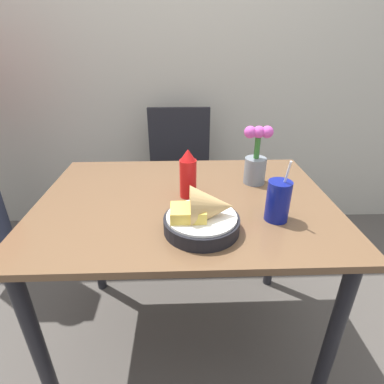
{
  "coord_description": "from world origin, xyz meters",
  "views": [
    {
      "loc": [
        -0.01,
        -1.01,
        1.3
      ],
      "look_at": [
        0.02,
        -0.06,
        0.83
      ],
      "focal_mm": 28.0,
      "sensor_mm": 36.0,
      "label": 1
    }
  ],
  "objects": [
    {
      "name": "drink_cup",
      "position": [
        0.3,
        -0.16,
        0.83
      ],
      "size": [
        0.08,
        0.08,
        0.22
      ],
      "color": "navy",
      "rests_on": "dining_table"
    },
    {
      "name": "chair_far_window",
      "position": [
        -0.03,
        0.83,
        0.55
      ],
      "size": [
        0.4,
        0.4,
        0.93
      ],
      "color": "black",
      "rests_on": "ground_plane"
    },
    {
      "name": "wall_window",
      "position": [
        0.0,
        1.14,
        1.3
      ],
      "size": [
        7.0,
        0.06,
        2.6
      ],
      "color": "#B7B2A3",
      "rests_on": "ground_plane"
    },
    {
      "name": "ketchup_bottle",
      "position": [
        0.01,
        0.02,
        0.86
      ],
      "size": [
        0.06,
        0.06,
        0.19
      ],
      "color": "red",
      "rests_on": "dining_table"
    },
    {
      "name": "flower_vase",
      "position": [
        0.29,
        0.14,
        0.87
      ],
      "size": [
        0.12,
        0.09,
        0.24
      ],
      "color": "gray",
      "rests_on": "dining_table"
    },
    {
      "name": "dining_table",
      "position": [
        0.0,
        0.0,
        0.66
      ],
      "size": [
        1.11,
        0.81,
        0.77
      ],
      "color": "brown",
      "rests_on": "ground_plane"
    },
    {
      "name": "food_basket",
      "position": [
        0.06,
        -0.22,
        0.82
      ],
      "size": [
        0.24,
        0.24,
        0.15
      ],
      "color": "black",
      "rests_on": "dining_table"
    },
    {
      "name": "ground_plane",
      "position": [
        0.0,
        0.0,
        0.0
      ],
      "size": [
        12.0,
        12.0,
        0.0
      ],
      "primitive_type": "plane",
      "color": "#4C4742"
    }
  ]
}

